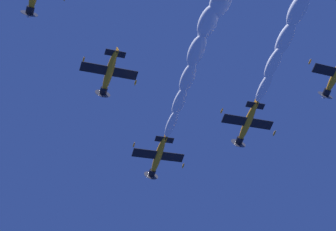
{
  "coord_description": "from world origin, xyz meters",
  "views": [
    {
      "loc": [
        30.11,
        -33.03,
        1.63
      ],
      "look_at": [
        3.27,
        -7.19,
        70.61
      ],
      "focal_mm": 54.41,
      "sensor_mm": 36.0,
      "label": 1
    }
  ],
  "objects_px": {
    "airplane_right_wingman": "(247,124)",
    "airplane_lead": "(158,157)",
    "airplane_left_wingman": "(109,73)",
    "airplane_outer_right": "(335,75)"
  },
  "relations": [
    {
      "from": "airplane_lead",
      "to": "airplane_outer_right",
      "type": "distance_m",
      "value": 30.03
    },
    {
      "from": "airplane_left_wingman",
      "to": "airplane_right_wingman",
      "type": "relative_size",
      "value": 1.0
    },
    {
      "from": "airplane_outer_right",
      "to": "airplane_left_wingman",
      "type": "bearing_deg",
      "value": -132.7
    },
    {
      "from": "airplane_lead",
      "to": "airplane_outer_right",
      "type": "xyz_separation_m",
      "value": [
        28.29,
        9.91,
        1.78
      ]
    },
    {
      "from": "airplane_left_wingman",
      "to": "airplane_lead",
      "type": "bearing_deg",
      "value": 109.61
    },
    {
      "from": "airplane_right_wingman",
      "to": "airplane_lead",
      "type": "bearing_deg",
      "value": -159.85
    },
    {
      "from": "airplane_left_wingman",
      "to": "airplane_right_wingman",
      "type": "distance_m",
      "value": 22.11
    },
    {
      "from": "airplane_lead",
      "to": "airplane_left_wingman",
      "type": "relative_size",
      "value": 1.01
    },
    {
      "from": "airplane_lead",
      "to": "airplane_right_wingman",
      "type": "xyz_separation_m",
      "value": [
        14.19,
        5.21,
        -0.97
      ]
    },
    {
      "from": "airplane_left_wingman",
      "to": "airplane_right_wingman",
      "type": "xyz_separation_m",
      "value": [
        8.86,
        20.17,
        -1.76
      ]
    }
  ]
}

